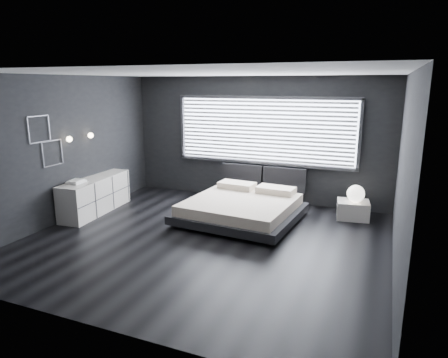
% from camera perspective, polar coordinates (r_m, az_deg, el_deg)
% --- Properties ---
extents(room, '(6.04, 6.00, 2.80)m').
position_cam_1_polar(room, '(6.59, -2.82, 2.62)').
color(room, black).
rests_on(room, ground).
extents(window, '(4.14, 0.09, 1.52)m').
position_cam_1_polar(window, '(8.98, 5.72, 6.86)').
color(window, white).
rests_on(window, ground).
extents(headboard, '(1.96, 0.16, 0.52)m').
position_cam_1_polar(headboard, '(9.10, 5.60, 0.30)').
color(headboard, black).
rests_on(headboard, ground).
extents(sconce_near, '(0.18, 0.11, 0.11)m').
position_cam_1_polar(sconce_near, '(8.23, -21.25, 5.33)').
color(sconce_near, silver).
rests_on(sconce_near, ground).
extents(sconce_far, '(0.18, 0.11, 0.11)m').
position_cam_1_polar(sconce_far, '(8.67, -18.53, 5.93)').
color(sconce_far, silver).
rests_on(sconce_far, ground).
extents(wall_art_upper, '(0.01, 0.48, 0.48)m').
position_cam_1_polar(wall_art_upper, '(7.85, -24.90, 6.48)').
color(wall_art_upper, '#47474C').
rests_on(wall_art_upper, ground).
extents(wall_art_lower, '(0.01, 0.48, 0.48)m').
position_cam_1_polar(wall_art_lower, '(8.08, -23.28, 3.43)').
color(wall_art_lower, '#47474C').
rests_on(wall_art_lower, ground).
extents(bed, '(2.32, 2.23, 0.56)m').
position_cam_1_polar(bed, '(7.87, 2.53, -4.10)').
color(bed, black).
rests_on(bed, ground).
extents(nightstand, '(0.68, 0.59, 0.36)m').
position_cam_1_polar(nightstand, '(8.40, 17.92, -4.20)').
color(nightstand, silver).
rests_on(nightstand, ground).
extents(orb_lamp, '(0.34, 0.34, 0.34)m').
position_cam_1_polar(orb_lamp, '(8.26, 18.31, -2.01)').
color(orb_lamp, white).
rests_on(orb_lamp, nightstand).
extents(dresser, '(0.67, 1.88, 0.74)m').
position_cam_1_polar(dresser, '(8.76, -17.87, -2.19)').
color(dresser, silver).
rests_on(dresser, ground).
extents(book_stack, '(0.27, 0.35, 0.07)m').
position_cam_1_polar(book_stack, '(8.32, -20.37, -0.35)').
color(book_stack, white).
rests_on(book_stack, dresser).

